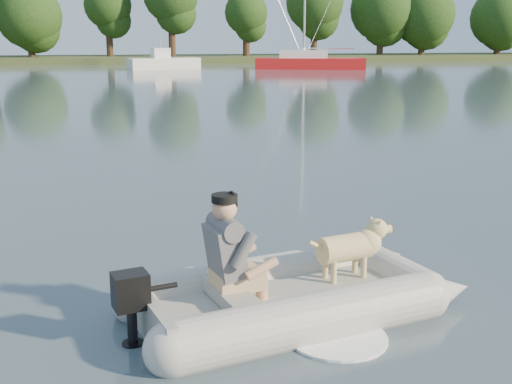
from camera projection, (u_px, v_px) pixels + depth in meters
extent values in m
plane|color=#505F6C|center=(280.00, 304.00, 6.51)|extent=(160.00, 160.00, 0.00)
cube|color=#47512D|center=(135.00, 60.00, 65.41)|extent=(160.00, 12.00, 0.70)
cylinder|color=#332316|center=(31.00, 48.00, 62.53)|extent=(0.70, 0.70, 2.94)
sphere|color=#2F521B|center=(29.00, 16.00, 61.81)|extent=(6.27, 6.27, 6.27)
cylinder|color=#332316|center=(110.00, 44.00, 64.51)|extent=(0.70, 0.70, 3.67)
sphere|color=#2F521B|center=(108.00, 5.00, 63.61)|extent=(4.69, 4.69, 4.69)
cylinder|color=#332316|center=(172.00, 41.00, 63.94)|extent=(0.70, 0.70, 4.29)
cylinder|color=#332316|center=(246.00, 46.00, 65.83)|extent=(0.70, 0.70, 3.21)
sphere|color=#2F521B|center=(246.00, 13.00, 65.04)|extent=(4.41, 4.41, 4.41)
cylinder|color=#332316|center=(314.00, 42.00, 67.79)|extent=(0.70, 0.70, 3.94)
sphere|color=#2F521B|center=(315.00, 2.00, 66.83)|extent=(6.03, 6.03, 6.03)
cylinder|color=#332316|center=(380.00, 44.00, 69.60)|extent=(0.70, 0.70, 3.52)
sphere|color=#2F521B|center=(381.00, 9.00, 68.74)|extent=(6.68, 6.68, 6.68)
cylinder|color=#332316|center=(422.00, 45.00, 70.36)|extent=(0.70, 0.70, 3.21)
sphere|color=#2F521B|center=(423.00, 14.00, 69.57)|extent=(6.79, 6.79, 6.79)
cylinder|color=#332316|center=(497.00, 46.00, 71.89)|extent=(0.70, 0.70, 2.96)
sphere|color=#2F521B|center=(500.00, 18.00, 71.16)|extent=(6.40, 6.40, 6.40)
cube|color=red|center=(310.00, 65.00, 52.13)|extent=(9.18, 5.18, 1.10)
cube|color=white|center=(304.00, 54.00, 51.99)|extent=(4.27, 3.05, 0.66)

